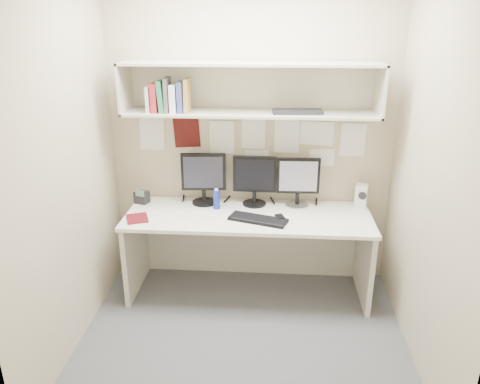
# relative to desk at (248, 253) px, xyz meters

# --- Properties ---
(floor) EXTENTS (2.40, 2.00, 0.01)m
(floor) POSITION_rel_desk_xyz_m (0.00, -0.65, -0.37)
(floor) COLOR #4C4C51
(floor) RESTS_ON ground
(wall_back) EXTENTS (2.40, 0.02, 2.60)m
(wall_back) POSITION_rel_desk_xyz_m (0.00, 0.35, 0.93)
(wall_back) COLOR tan
(wall_back) RESTS_ON ground
(wall_front) EXTENTS (2.40, 0.02, 2.60)m
(wall_front) POSITION_rel_desk_xyz_m (0.00, -1.65, 0.93)
(wall_front) COLOR tan
(wall_front) RESTS_ON ground
(wall_left) EXTENTS (0.02, 2.00, 2.60)m
(wall_left) POSITION_rel_desk_xyz_m (-1.20, -0.65, 0.93)
(wall_left) COLOR tan
(wall_left) RESTS_ON ground
(wall_right) EXTENTS (0.02, 2.00, 2.60)m
(wall_right) POSITION_rel_desk_xyz_m (1.20, -0.65, 0.93)
(wall_right) COLOR tan
(wall_right) RESTS_ON ground
(desk) EXTENTS (2.00, 0.70, 0.73)m
(desk) POSITION_rel_desk_xyz_m (0.00, 0.00, 0.00)
(desk) COLOR white
(desk) RESTS_ON floor
(overhead_hutch) EXTENTS (2.00, 0.38, 0.40)m
(overhead_hutch) POSITION_rel_desk_xyz_m (0.00, 0.21, 1.35)
(overhead_hutch) COLOR beige
(overhead_hutch) RESTS_ON wall_back
(pinned_papers) EXTENTS (1.92, 0.01, 0.48)m
(pinned_papers) POSITION_rel_desk_xyz_m (0.00, 0.34, 0.88)
(pinned_papers) COLOR white
(pinned_papers) RESTS_ON wall_back
(monitor_left) EXTENTS (0.38, 0.21, 0.44)m
(monitor_left) POSITION_rel_desk_xyz_m (-0.40, 0.22, 0.61)
(monitor_left) COLOR black
(monitor_left) RESTS_ON desk
(monitor_center) EXTENTS (0.37, 0.20, 0.43)m
(monitor_center) POSITION_rel_desk_xyz_m (0.04, 0.22, 0.60)
(monitor_center) COLOR black
(monitor_center) RESTS_ON desk
(monitor_right) EXTENTS (0.36, 0.20, 0.42)m
(monitor_right) POSITION_rel_desk_xyz_m (0.40, 0.22, 0.60)
(monitor_right) COLOR #A5A5AA
(monitor_right) RESTS_ON desk
(keyboard) EXTENTS (0.49, 0.30, 0.02)m
(keyboard) POSITION_rel_desk_xyz_m (0.08, -0.13, 0.37)
(keyboard) COLOR black
(keyboard) RESTS_ON desk
(mouse) EXTENTS (0.09, 0.11, 0.03)m
(mouse) POSITION_rel_desk_xyz_m (0.26, -0.09, 0.38)
(mouse) COLOR black
(mouse) RESTS_ON desk
(speaker) EXTENTS (0.12, 0.13, 0.20)m
(speaker) POSITION_rel_desk_xyz_m (0.94, 0.23, 0.46)
(speaker) COLOR silver
(speaker) RESTS_ON desk
(blue_bottle) EXTENTS (0.06, 0.06, 0.18)m
(blue_bottle) POSITION_rel_desk_xyz_m (-0.27, 0.10, 0.45)
(blue_bottle) COLOR navy
(blue_bottle) RESTS_ON desk
(maroon_notebook) EXTENTS (0.22, 0.24, 0.01)m
(maroon_notebook) POSITION_rel_desk_xyz_m (-0.88, -0.17, 0.37)
(maroon_notebook) COLOR #5A0F15
(maroon_notebook) RESTS_ON desk
(desk_phone) EXTENTS (0.13, 0.13, 0.13)m
(desk_phone) POSITION_rel_desk_xyz_m (-0.93, 0.18, 0.42)
(desk_phone) COLOR black
(desk_phone) RESTS_ON desk
(book_stack) EXTENTS (0.33, 0.16, 0.27)m
(book_stack) POSITION_rel_desk_xyz_m (-0.63, 0.10, 1.29)
(book_stack) COLOR beige
(book_stack) RESTS_ON overhead_hutch
(hutch_tray) EXTENTS (0.39, 0.17, 0.03)m
(hutch_tray) POSITION_rel_desk_xyz_m (0.37, 0.12, 1.19)
(hutch_tray) COLOR black
(hutch_tray) RESTS_ON overhead_hutch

